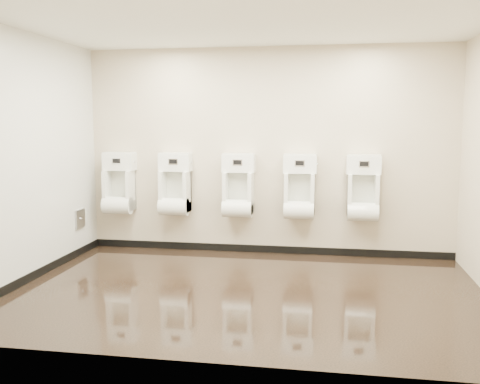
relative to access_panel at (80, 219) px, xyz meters
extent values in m
cube|color=black|center=(2.48, -1.20, -0.50)|extent=(5.00, 3.50, 0.00)
cube|color=white|center=(2.48, -1.20, 2.30)|extent=(5.00, 3.50, 0.00)
cube|color=beige|center=(2.48, 0.55, 0.90)|extent=(5.00, 0.02, 2.80)
cube|color=beige|center=(2.48, -2.95, 0.90)|extent=(5.00, 0.02, 2.80)
cube|color=beige|center=(-0.02, -1.20, 0.90)|extent=(0.02, 3.50, 2.80)
cube|color=white|center=(-0.01, -1.20, 0.90)|extent=(0.01, 3.50, 2.80)
cube|color=black|center=(2.48, 0.54, -0.45)|extent=(5.00, 0.02, 0.10)
cube|color=black|center=(-0.01, -1.20, -0.45)|extent=(0.02, 3.50, 0.10)
cube|color=#9E9EA3|center=(0.00, 0.00, 0.00)|extent=(0.03, 0.25, 0.25)
cylinder|color=silver|center=(0.02, 0.00, 0.00)|extent=(0.02, 0.04, 0.04)
cube|color=white|center=(0.41, 0.41, 0.35)|extent=(0.40, 0.29, 0.56)
cube|color=silver|center=(0.41, 0.50, 0.39)|extent=(0.30, 0.01, 0.44)
cylinder|color=white|center=(0.41, 0.33, 0.14)|extent=(0.40, 0.24, 0.24)
cube|color=white|center=(0.41, 0.45, 0.75)|extent=(0.44, 0.21, 0.24)
cube|color=black|center=(0.41, 0.34, 0.77)|extent=(0.11, 0.01, 0.06)
cube|color=silver|center=(0.41, 0.34, 0.77)|extent=(0.13, 0.01, 0.08)
cylinder|color=silver|center=(0.63, 0.45, 0.75)|extent=(0.01, 0.03, 0.03)
cube|color=white|center=(1.22, 0.41, 0.35)|extent=(0.40, 0.29, 0.56)
cube|color=silver|center=(1.22, 0.50, 0.39)|extent=(0.30, 0.01, 0.44)
cylinder|color=white|center=(1.22, 0.33, 0.14)|extent=(0.40, 0.24, 0.24)
cube|color=white|center=(1.22, 0.45, 0.75)|extent=(0.44, 0.21, 0.24)
cube|color=black|center=(1.22, 0.34, 0.77)|extent=(0.11, 0.01, 0.06)
cube|color=silver|center=(1.22, 0.34, 0.77)|extent=(0.13, 0.01, 0.08)
cylinder|color=silver|center=(1.45, 0.45, 0.75)|extent=(0.01, 0.03, 0.03)
cube|color=white|center=(2.11, 0.41, 0.35)|extent=(0.40, 0.29, 0.56)
cube|color=silver|center=(2.11, 0.50, 0.39)|extent=(0.30, 0.01, 0.44)
cylinder|color=white|center=(2.11, 0.33, 0.14)|extent=(0.40, 0.24, 0.24)
cube|color=white|center=(2.11, 0.45, 0.75)|extent=(0.44, 0.21, 0.24)
cube|color=black|center=(2.11, 0.34, 0.77)|extent=(0.11, 0.01, 0.06)
cube|color=silver|center=(2.11, 0.34, 0.77)|extent=(0.13, 0.01, 0.08)
cylinder|color=silver|center=(2.34, 0.45, 0.75)|extent=(0.01, 0.03, 0.03)
cube|color=white|center=(2.94, 0.41, 0.35)|extent=(0.40, 0.29, 0.56)
cube|color=silver|center=(2.94, 0.50, 0.39)|extent=(0.30, 0.01, 0.44)
cylinder|color=white|center=(2.94, 0.33, 0.14)|extent=(0.40, 0.24, 0.24)
cube|color=white|center=(2.94, 0.45, 0.75)|extent=(0.44, 0.21, 0.24)
cube|color=black|center=(2.94, 0.34, 0.77)|extent=(0.11, 0.01, 0.06)
cube|color=silver|center=(2.94, 0.34, 0.77)|extent=(0.13, 0.01, 0.08)
cylinder|color=silver|center=(3.17, 0.45, 0.75)|extent=(0.01, 0.03, 0.03)
cube|color=white|center=(3.76, 0.41, 0.35)|extent=(0.40, 0.29, 0.56)
cube|color=silver|center=(3.76, 0.50, 0.39)|extent=(0.30, 0.01, 0.44)
cylinder|color=white|center=(3.76, 0.33, 0.14)|extent=(0.40, 0.24, 0.24)
cube|color=white|center=(3.76, 0.45, 0.75)|extent=(0.44, 0.21, 0.24)
cube|color=black|center=(3.76, 0.34, 0.77)|extent=(0.11, 0.01, 0.06)
cube|color=silver|center=(3.76, 0.34, 0.77)|extent=(0.13, 0.01, 0.08)
cylinder|color=silver|center=(3.99, 0.45, 0.75)|extent=(0.01, 0.03, 0.03)
camera|label=1|loc=(3.33, -6.67, 1.29)|focal=40.00mm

